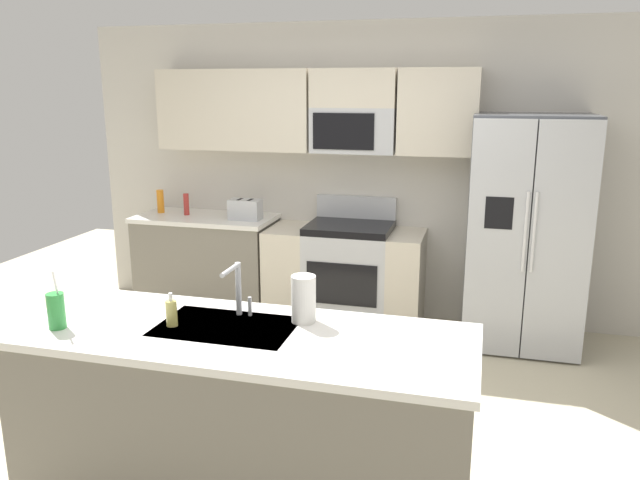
{
  "coord_description": "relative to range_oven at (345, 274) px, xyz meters",
  "views": [
    {
      "loc": [
        1.02,
        -3.3,
        2.05
      ],
      "look_at": [
        -0.02,
        0.6,
        1.05
      ],
      "focal_mm": 34.76,
      "sensor_mm": 36.0,
      "label": 1
    }
  ],
  "objects": [
    {
      "name": "ground_plane",
      "position": [
        0.11,
        -1.8,
        -0.44
      ],
      "size": [
        9.0,
        9.0,
        0.0
      ],
      "primitive_type": "plane",
      "color": "beige",
      "rests_on": "ground"
    },
    {
      "name": "kitchen_wall_unit",
      "position": [
        -0.03,
        0.28,
        1.03
      ],
      "size": [
        5.2,
        0.43,
        2.6
      ],
      "color": "beige",
      "rests_on": "ground"
    },
    {
      "name": "back_counter",
      "position": [
        -1.32,
        -0.0,
        0.01
      ],
      "size": [
        1.26,
        0.63,
        0.9
      ],
      "color": "slate",
      "rests_on": "ground"
    },
    {
      "name": "range_oven",
      "position": [
        0.0,
        0.0,
        0.0
      ],
      "size": [
        1.36,
        0.61,
        1.1
      ],
      "color": "#B7BABF",
      "rests_on": "ground"
    },
    {
      "name": "refrigerator",
      "position": [
        1.48,
        -0.07,
        0.48
      ],
      "size": [
        0.9,
        0.76,
        1.85
      ],
      "color": "#4C4F54",
      "rests_on": "ground"
    },
    {
      "name": "island_counter",
      "position": [
        0.05,
        -2.5,
        0.01
      ],
      "size": [
        2.26,
        0.82,
        0.9
      ],
      "color": "slate",
      "rests_on": "ground"
    },
    {
      "name": "toaster",
      "position": [
        -0.9,
        -0.05,
        0.55
      ],
      "size": [
        0.28,
        0.16,
        0.18
      ],
      "color": "#B7BABF",
      "rests_on": "back_counter"
    },
    {
      "name": "pepper_mill",
      "position": [
        -1.5,
        -0.0,
        0.56
      ],
      "size": [
        0.05,
        0.05,
        0.2
      ],
      "primitive_type": "cylinder",
      "color": "#B2332D",
      "rests_on": "back_counter"
    },
    {
      "name": "bottle_orange",
      "position": [
        -1.79,
        0.03,
        0.56
      ],
      "size": [
        0.07,
        0.07,
        0.22
      ],
      "primitive_type": "cylinder",
      "color": "orange",
      "rests_on": "back_counter"
    },
    {
      "name": "sink_faucet",
      "position": [
        -0.05,
        -2.31,
        0.62
      ],
      "size": [
        0.09,
        0.21,
        0.28
      ],
      "color": "#B7BABF",
      "rests_on": "island_counter"
    },
    {
      "name": "drink_cup_green",
      "position": [
        -0.84,
        -2.68,
        0.55
      ],
      "size": [
        0.08,
        0.08,
        0.3
      ],
      "color": "green",
      "rests_on": "island_counter"
    },
    {
      "name": "soap_dispenser",
      "position": [
        -0.32,
        -2.51,
        0.53
      ],
      "size": [
        0.06,
        0.06,
        0.17
      ],
      "color": "#D8CC66",
      "rests_on": "island_counter"
    },
    {
      "name": "paper_towel_roll",
      "position": [
        0.3,
        -2.29,
        0.58
      ],
      "size": [
        0.12,
        0.12,
        0.24
      ],
      "primitive_type": "cylinder",
      "color": "white",
      "rests_on": "island_counter"
    }
  ]
}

